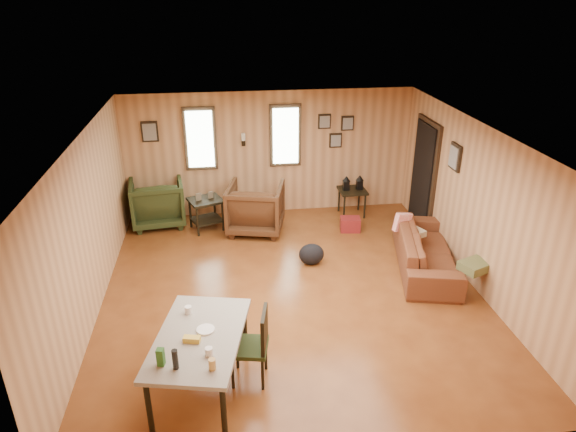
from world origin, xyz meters
The scene contains 11 objects.
room centered at (0.17, 0.27, 1.21)m, with size 5.54×6.04×2.44m.
sofa centered at (2.23, 0.40, 0.42)m, with size 2.12×0.62×0.83m, color brown.
recliner_brown centered at (-0.36, 2.13, 0.50)m, with size 0.97×0.91×1.00m, color #442714.
recliner_green centered at (-2.17, 2.68, 0.49)m, with size 0.95×0.89×0.98m, color #273216.
end_table centered at (-1.26, 2.32, 0.41)m, with size 0.72×0.69×0.73m.
side_table centered at (1.57, 2.58, 0.56)m, with size 0.52×0.52×0.82m.
cooler centered at (1.36, 1.88, 0.13)m, with size 0.39×0.30×0.26m.
backpack centered at (0.43, 0.76, 0.18)m, with size 0.47×0.40×0.36m.
sofa_pillows centered at (2.32, 0.18, 0.50)m, with size 1.04×1.73×0.36m.
dining_table centered at (-1.28, -1.91, 0.69)m, with size 1.20×1.65×0.98m.
dining_chair centered at (-0.67, -1.79, 0.52)m, with size 0.49×0.49×0.93m.
Camera 1 is at (-0.94, -6.44, 4.20)m, focal length 32.00 mm.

